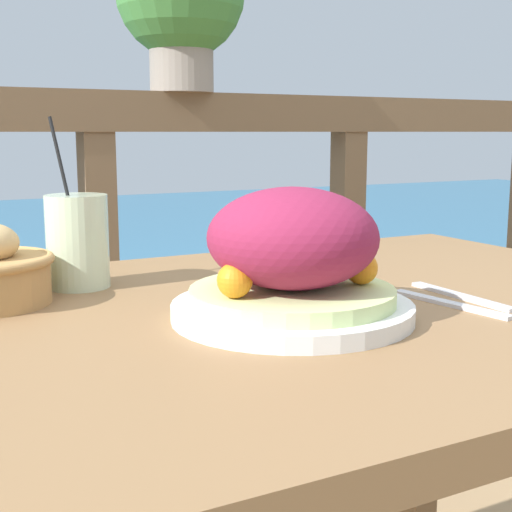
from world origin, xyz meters
name	(u,v)px	position (x,y,z in m)	size (l,w,h in m)	color
patio_table	(275,379)	(0.00, 0.00, 0.67)	(1.25, 0.82, 0.76)	olive
railing_fence	(99,242)	(0.00, 0.81, 0.74)	(2.80, 0.08, 1.07)	brown
salad_plate	(293,262)	(-0.01, -0.06, 0.83)	(0.29, 0.29, 0.16)	silver
drink_glass	(78,241)	(-0.19, 0.23, 0.83)	(0.09, 0.09, 0.24)	beige
fork	(450,304)	(0.20, -0.10, 0.77)	(0.04, 0.18, 0.00)	silver
knife	(461,296)	(0.24, -0.08, 0.77)	(0.02, 0.18, 0.00)	silver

